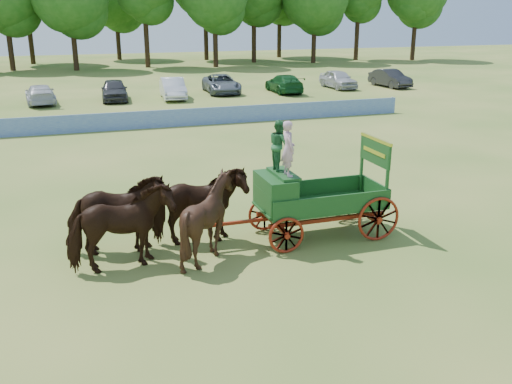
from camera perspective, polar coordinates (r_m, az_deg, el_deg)
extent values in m
plane|color=#998D45|center=(19.56, 11.26, -2.79)|extent=(160.00, 160.00, 0.00)
imported|color=black|center=(15.65, -13.37, -3.58)|extent=(2.95, 1.63, 2.37)
imported|color=black|center=(16.68, -13.75, -2.27)|extent=(2.92, 1.53, 2.37)
imported|color=black|center=(16.00, -4.80, -2.66)|extent=(2.29, 2.07, 2.38)
imported|color=black|center=(17.01, -5.69, -1.44)|extent=(2.86, 1.39, 2.37)
cube|color=maroon|center=(17.30, 1.91, -3.08)|extent=(0.12, 2.00, 0.12)
cube|color=maroon|center=(18.50, 10.65, -1.98)|extent=(0.12, 2.00, 0.12)
cube|color=maroon|center=(17.34, 7.20, -2.74)|extent=(3.80, 0.10, 0.12)
cube|color=maroon|center=(18.28, 5.72, -1.60)|extent=(3.80, 0.10, 0.12)
cube|color=maroon|center=(16.97, -0.94, -2.95)|extent=(2.80, 0.09, 0.09)
cube|color=#1B4C19|center=(17.72, 6.47, -1.31)|extent=(3.80, 1.80, 0.10)
cube|color=#1B4C19|center=(16.87, 7.76, -1.27)|extent=(3.80, 0.06, 0.55)
cube|color=#1B4C19|center=(18.38, 5.36, 0.43)|extent=(3.80, 0.06, 0.55)
cube|color=#1B4C19|center=(18.47, 11.81, 0.20)|extent=(0.06, 1.80, 0.55)
cube|color=#1B4C19|center=(16.99, 1.94, -0.09)|extent=(0.85, 1.70, 1.05)
cube|color=#1B4C19|center=(16.91, 2.75, 1.83)|extent=(0.55, 1.50, 0.08)
cube|color=#1B4C19|center=(16.93, 0.72, -0.86)|extent=(0.10, 1.60, 0.65)
cube|color=#1B4C19|center=(17.08, 1.29, -1.75)|extent=(0.55, 1.60, 0.06)
cube|color=#1B4C19|center=(17.59, 13.01, 1.45)|extent=(0.08, 0.08, 1.80)
cube|color=#1B4C19|center=(18.91, 10.52, 2.75)|extent=(0.08, 0.08, 1.80)
cube|color=#1B4C19|center=(18.10, 11.84, 3.95)|extent=(0.07, 1.75, 0.75)
cube|color=gold|center=(18.01, 11.92, 5.19)|extent=(0.08, 1.80, 0.09)
cube|color=gold|center=(18.08, 11.73, 3.94)|extent=(0.02, 1.30, 0.12)
torus|color=maroon|center=(16.50, 3.05, -4.36)|extent=(1.09, 0.09, 1.09)
torus|color=maroon|center=(18.16, 0.86, -2.22)|extent=(1.09, 0.09, 1.09)
torus|color=maroon|center=(17.70, 12.15, -2.65)|extent=(1.39, 0.09, 1.39)
torus|color=maroon|center=(19.26, 9.32, -0.80)|extent=(1.39, 0.09, 1.39)
imported|color=#C798AB|center=(16.38, 3.24, 4.36)|extent=(0.39, 0.59, 1.61)
imported|color=#266736|center=(17.02, 2.37, 4.72)|extent=(0.57, 0.73, 1.51)
cube|color=#1F43AB|center=(35.37, -4.67, 7.59)|extent=(26.00, 0.08, 1.05)
imported|color=silver|center=(45.97, -20.76, 9.12)|extent=(2.40, 5.13, 1.45)
imported|color=#333338|center=(46.10, -13.98, 9.88)|extent=(2.24, 4.91, 1.63)
imported|color=silver|center=(46.13, -8.31, 10.21)|extent=(2.08, 5.04, 1.62)
imported|color=slate|center=(48.97, -3.48, 10.75)|extent=(2.91, 5.70, 1.54)
imported|color=#144C1E|center=(49.25, 2.83, 10.78)|extent=(2.33, 5.31, 1.52)
imported|color=#B2B2B7|center=(52.44, 8.22, 11.11)|extent=(2.00, 4.78, 1.62)
imported|color=#262628|center=(54.23, 13.26, 11.01)|extent=(2.05, 4.88, 1.57)
cylinder|color=#382314|center=(72.89, -23.32, 12.90)|extent=(0.60, 0.60, 4.62)
cylinder|color=#382314|center=(70.67, -17.66, 13.37)|extent=(0.60, 0.60, 4.57)
cylinder|color=#382314|center=(72.32, -10.86, 14.25)|extent=(0.60, 0.60, 5.33)
cylinder|color=#382314|center=(71.57, -4.07, 14.20)|extent=(0.60, 0.60, 4.62)
cylinder|color=#382314|center=(77.97, -0.21, 14.78)|extent=(0.60, 0.60, 5.28)
cylinder|color=#382314|center=(77.74, 5.79, 14.42)|extent=(0.60, 0.60, 4.59)
cylinder|color=#382314|center=(82.86, 10.02, 14.67)|extent=(0.60, 0.60, 5.20)
cylinder|color=#382314|center=(84.49, 15.47, 14.30)|extent=(0.60, 0.60, 5.02)
cylinder|color=#382314|center=(80.96, -21.60, 13.93)|extent=(0.60, 0.60, 5.95)
cylinder|color=#382314|center=(84.55, -13.60, 14.33)|extent=(0.60, 0.60, 4.68)
cylinder|color=#382314|center=(82.06, -5.02, 15.05)|extent=(0.60, 0.60, 5.83)
cylinder|color=#382314|center=(86.53, 2.34, 15.09)|extent=(0.60, 0.60, 5.38)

